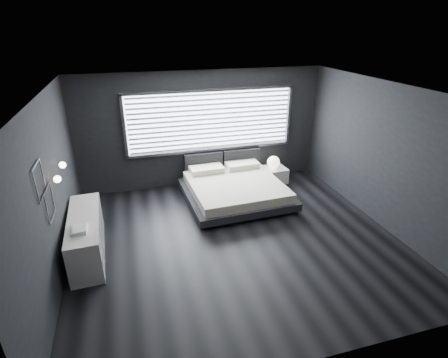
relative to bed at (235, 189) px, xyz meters
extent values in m
plane|color=black|center=(-0.47, -1.59, -0.27)|extent=(6.00, 6.00, 0.00)
plane|color=silver|center=(-0.47, -1.59, 2.53)|extent=(6.00, 6.00, 0.00)
cube|color=black|center=(-0.47, 1.16, 1.13)|extent=(6.00, 0.04, 2.80)
cube|color=black|center=(-0.47, -4.34, 1.13)|extent=(6.00, 0.04, 2.80)
cube|color=black|center=(-3.47, -1.59, 1.13)|extent=(0.04, 5.50, 2.80)
cube|color=black|center=(2.53, -1.59, 1.13)|extent=(0.04, 5.50, 2.80)
cube|color=white|center=(-0.27, 1.14, 1.34)|extent=(4.00, 0.02, 1.38)
cube|color=#47474C|center=(-2.31, 1.11, 1.34)|extent=(0.06, 0.08, 1.48)
cube|color=#47474C|center=(1.77, 1.11, 1.34)|extent=(0.06, 0.08, 1.48)
cube|color=#47474C|center=(-0.27, 1.11, 2.07)|extent=(4.14, 0.08, 0.06)
cube|color=#47474C|center=(-0.27, 1.11, 0.61)|extent=(4.14, 0.08, 0.06)
cube|color=silver|center=(-0.27, 1.08, 1.34)|extent=(3.94, 0.03, 1.32)
cube|color=black|center=(-0.50, 1.05, 0.30)|extent=(0.96, 0.16, 0.52)
cube|color=black|center=(0.50, 1.05, 0.30)|extent=(0.96, 0.16, 0.52)
cylinder|color=silver|center=(-3.42, -1.54, 1.33)|extent=(0.10, 0.02, 0.02)
sphere|color=#FFE5B7|center=(-3.35, -1.54, 1.33)|extent=(0.11, 0.11, 0.11)
cylinder|color=silver|center=(-3.42, -0.94, 1.33)|extent=(0.10, 0.02, 0.02)
sphere|color=#FFE5B7|center=(-3.35, -0.94, 1.33)|extent=(0.11, 0.11, 0.11)
cube|color=#47474C|center=(-3.45, -2.14, 1.81)|extent=(0.01, 0.46, 0.02)
cube|color=#47474C|center=(-3.45, -2.14, 1.35)|extent=(0.01, 0.46, 0.02)
cube|color=#47474C|center=(-3.45, -1.91, 1.58)|extent=(0.01, 0.02, 0.46)
cube|color=#47474C|center=(-3.45, -2.37, 1.58)|extent=(0.01, 0.02, 0.46)
cube|color=#47474C|center=(-3.45, -1.89, 1.34)|extent=(0.01, 0.46, 0.02)
cube|color=#47474C|center=(-3.45, -1.89, 0.88)|extent=(0.01, 0.46, 0.02)
cube|color=#47474C|center=(-3.45, -1.66, 1.11)|extent=(0.01, 0.02, 0.46)
cube|color=#47474C|center=(-3.45, -2.12, 1.11)|extent=(0.01, 0.02, 0.46)
cube|color=black|center=(-0.93, -0.96, -0.23)|extent=(0.13, 0.13, 0.08)
cube|color=black|center=(1.02, -0.87, -0.23)|extent=(0.13, 0.13, 0.08)
cube|color=black|center=(-1.01, 0.79, -0.23)|extent=(0.13, 0.13, 0.08)
cube|color=black|center=(0.94, 0.87, -0.23)|extent=(0.13, 0.13, 0.08)
cube|color=black|center=(0.00, -0.04, -0.11)|extent=(2.36, 2.26, 0.16)
cube|color=#BDB39A|center=(0.00, -0.04, 0.08)|extent=(2.10, 2.10, 0.21)
cube|color=beige|center=(-0.50, 0.74, 0.25)|extent=(0.82, 0.47, 0.13)
cube|color=beige|center=(0.43, 0.78, 0.25)|extent=(0.82, 0.47, 0.13)
cube|color=silver|center=(1.24, 0.68, -0.08)|extent=(0.68, 0.58, 0.38)
sphere|color=white|center=(1.24, 0.68, 0.27)|extent=(0.32, 0.32, 0.32)
cube|color=silver|center=(-3.14, -1.28, 0.10)|extent=(0.59, 1.88, 0.74)
cube|color=#47474C|center=(-2.88, -1.27, 0.10)|extent=(0.08, 1.83, 0.72)
cube|color=silver|center=(-3.16, -1.71, 0.49)|extent=(0.25, 0.32, 0.04)
cube|color=silver|center=(-3.15, -1.73, 0.52)|extent=(0.23, 0.30, 0.03)
camera|label=1|loc=(-2.22, -6.92, 3.53)|focal=28.00mm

